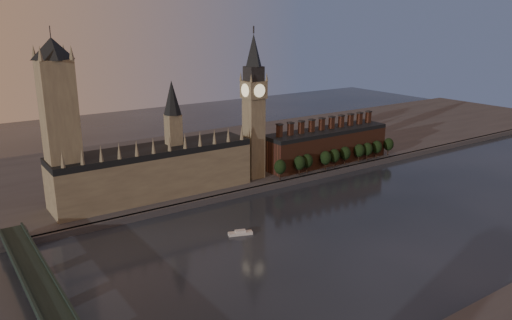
# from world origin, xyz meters

# --- Properties ---
(ground) EXTENTS (900.00, 900.00, 0.00)m
(ground) POSITION_xyz_m (0.00, 0.00, 0.00)
(ground) COLOR black
(ground) RESTS_ON ground
(north_bank) EXTENTS (900.00, 182.00, 4.00)m
(north_bank) POSITION_xyz_m (0.00, 178.04, 2.00)
(north_bank) COLOR #49494F
(north_bank) RESTS_ON ground
(palace_of_westminster) EXTENTS (130.00, 30.30, 74.00)m
(palace_of_westminster) POSITION_xyz_m (-64.41, 114.91, 21.63)
(palace_of_westminster) COLOR gray
(palace_of_westminster) RESTS_ON north_bank
(victoria_tower) EXTENTS (24.00, 24.00, 108.00)m
(victoria_tower) POSITION_xyz_m (-120.00, 115.00, 59.09)
(victoria_tower) COLOR gray
(victoria_tower) RESTS_ON north_bank
(big_ben) EXTENTS (15.00, 15.00, 107.00)m
(big_ben) POSITION_xyz_m (10.00, 110.00, 56.83)
(big_ben) COLOR gray
(big_ben) RESTS_ON north_bank
(chimney_block) EXTENTS (110.00, 25.00, 37.00)m
(chimney_block) POSITION_xyz_m (80.00, 110.00, 17.82)
(chimney_block) COLOR brown
(chimney_block) RESTS_ON north_bank
(embankment_tree_0) EXTENTS (8.60, 8.60, 14.88)m
(embankment_tree_0) POSITION_xyz_m (22.05, 94.20, 13.47)
(embankment_tree_0) COLOR black
(embankment_tree_0) RESTS_ON north_bank
(embankment_tree_1) EXTENTS (8.60, 8.60, 14.88)m
(embankment_tree_1) POSITION_xyz_m (40.13, 94.48, 13.47)
(embankment_tree_1) COLOR black
(embankment_tree_1) RESTS_ON north_bank
(embankment_tree_2) EXTENTS (8.60, 8.60, 14.88)m
(embankment_tree_2) POSITION_xyz_m (48.23, 95.32, 13.47)
(embankment_tree_2) COLOR black
(embankment_tree_2) RESTS_ON north_bank
(embankment_tree_3) EXTENTS (8.60, 8.60, 14.88)m
(embankment_tree_3) POSITION_xyz_m (65.21, 93.80, 13.47)
(embankment_tree_3) COLOR black
(embankment_tree_3) RESTS_ON north_bank
(embankment_tree_4) EXTENTS (8.60, 8.60, 14.88)m
(embankment_tree_4) POSITION_xyz_m (74.88, 94.41, 13.47)
(embankment_tree_4) COLOR black
(embankment_tree_4) RESTS_ON north_bank
(embankment_tree_5) EXTENTS (8.60, 8.60, 14.88)m
(embankment_tree_5) POSITION_xyz_m (87.18, 95.21, 13.47)
(embankment_tree_5) COLOR black
(embankment_tree_5) RESTS_ON north_bank
(embankment_tree_6) EXTENTS (8.60, 8.60, 14.88)m
(embankment_tree_6) POSITION_xyz_m (102.18, 94.77, 13.47)
(embankment_tree_6) COLOR black
(embankment_tree_6) RESTS_ON north_bank
(embankment_tree_7) EXTENTS (8.60, 8.60, 14.88)m
(embankment_tree_7) POSITION_xyz_m (110.99, 94.19, 13.47)
(embankment_tree_7) COLOR black
(embankment_tree_7) RESTS_ON north_bank
(embankment_tree_8) EXTENTS (8.60, 8.60, 14.88)m
(embankment_tree_8) POSITION_xyz_m (122.74, 94.81, 13.47)
(embankment_tree_8) COLOR black
(embankment_tree_8) RESTS_ON north_bank
(embankment_tree_9) EXTENTS (8.60, 8.60, 14.88)m
(embankment_tree_9) POSITION_xyz_m (137.64, 95.37, 13.47)
(embankment_tree_9) COLOR black
(embankment_tree_9) RESTS_ON north_bank
(river_boat) EXTENTS (13.99, 8.24, 2.70)m
(river_boat) POSITION_xyz_m (-48.37, 37.59, 1.03)
(river_boat) COLOR silver
(river_boat) RESTS_ON ground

